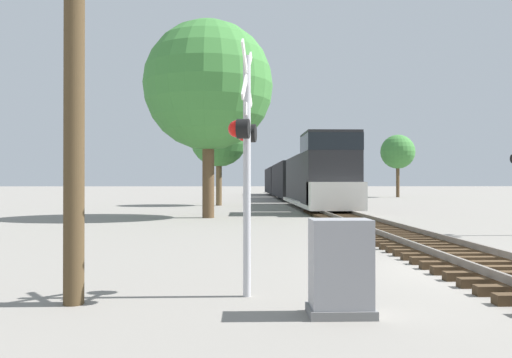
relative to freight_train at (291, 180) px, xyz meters
The scene contains 9 objects.
ground_plane 40.16m from the freight_train, 90.00° to the right, with size 400.00×400.00×0.00m, color gray.
rail_track_bed 40.16m from the freight_train, 90.00° to the right, with size 2.60×160.00×0.31m.
freight_train is the anchor object (origin of this frame).
crossing_signal_near 42.45m from the freight_train, 96.68° to the right, with size 0.46×1.02×3.95m.
relay_cabinet 43.50m from the freight_train, 94.83° to the right, with size 0.88×0.60×1.30m.
utility_pole 43.30m from the freight_train, 99.94° to the right, with size 1.80×0.30×8.20m.
tree_far_right 26.20m from the freight_train, 104.96° to the right, with size 6.50×6.50×9.91m.
tree_mid_background 13.95m from the freight_train, 119.62° to the right, with size 4.44×4.44×7.41m.
tree_deep_background 16.31m from the freight_train, 31.90° to the left, with size 4.03×4.03×7.40m.
Camera 1 is at (-5.00, -9.89, 1.80)m, focal length 35.00 mm.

